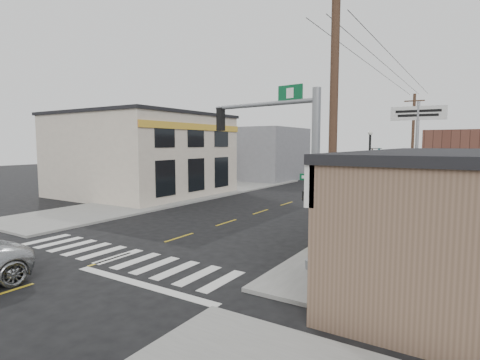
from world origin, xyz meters
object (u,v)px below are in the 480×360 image
Objects in this scene: lamp_post at (370,167)px; bare_tree at (386,158)px; traffic_signal_pole at (295,159)px; dance_center_sign at (417,129)px; utility_pole_near at (333,132)px; utility_pole_far at (412,147)px; fire_hydrant at (313,239)px; guide_sign at (335,196)px.

lamp_post is 6.97m from bare_tree.
dance_center_sign is (2.08, 14.70, 1.49)m from traffic_signal_pole.
lamp_post is at bearing 97.29° from utility_pole_near.
fire_hydrant is at bearing -99.91° from utility_pole_far.
guide_sign is at bearing 106.14° from utility_pole_near.
fire_hydrant is 4.46m from bare_tree.
guide_sign is 0.36× the size of utility_pole_far.
fire_hydrant is at bearing -88.14° from guide_sign.
utility_pole_near is at bearing -94.57° from dance_center_sign.
lamp_post is 12.34m from utility_pole_near.
guide_sign is at bearing 155.35° from bare_tree.
lamp_post is 5.17m from dance_center_sign.
traffic_signal_pole is 0.80× the size of utility_pole_far.
fire_hydrant is at bearing -97.35° from lamp_post.
lamp_post is (0.30, 8.22, 2.54)m from fire_hydrant.
traffic_signal_pole reaches higher than lamp_post.
guide_sign is 3.28m from bare_tree.
utility_pole_near reaches higher than traffic_signal_pole.
traffic_signal_pole is 0.91× the size of dance_center_sign.
utility_pole_near is at bearing -94.27° from bare_tree.
utility_pole_near is 1.14× the size of utility_pole_far.
guide_sign is at bearing 90.00° from fire_hydrant.
utility_pole_far is (1.32, 18.56, 0.31)m from traffic_signal_pole.
lamp_post is 1.06× the size of bare_tree.
utility_pole_near is at bearing -62.50° from fire_hydrant.
traffic_signal_pole is at bearing -96.13° from lamp_post.
utility_pole_near is (-0.41, -5.51, 0.90)m from bare_tree.
traffic_signal_pole is 1.25× the size of lamp_post.
guide_sign reaches higher than fire_hydrant.
utility_pole_near is at bearing -93.20° from utility_pole_far.
lamp_post is 0.72× the size of dance_center_sign.
guide_sign is 0.57× the size of lamp_post.
fire_hydrant is 6.10m from utility_pole_near.
utility_pole_near reaches higher than guide_sign.
dance_center_sign is (2.22, 12.42, 4.87)m from fire_hydrant.
utility_pole_near is (2.01, -3.87, 4.26)m from fire_hydrant.
dance_center_sign is 4.11m from utility_pole_far.
lamp_post is 0.56× the size of utility_pole_near.
traffic_signal_pole is 10.54m from lamp_post.
traffic_signal_pole is 4.54m from bare_tree.
guide_sign is 5.59m from lamp_post.
traffic_signal_pole is 8.25× the size of fire_hydrant.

